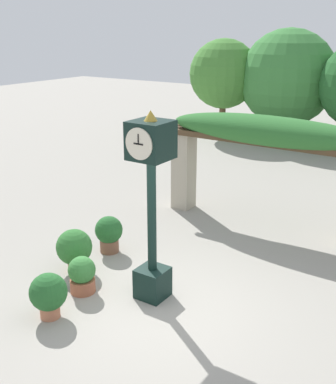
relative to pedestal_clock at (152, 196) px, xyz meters
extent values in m
plane|color=gray|center=(0.31, -0.26, -1.93)|extent=(60.00, 60.00, 0.00)
cube|color=black|center=(0.00, 0.00, -1.66)|extent=(0.52, 0.52, 0.56)
cylinder|color=black|center=(0.00, 0.00, -0.39)|extent=(0.16, 0.16, 1.98)
cylinder|color=gold|center=(0.00, 0.00, 0.62)|extent=(0.25, 0.25, 0.04)
cube|color=black|center=(0.00, 0.00, 0.96)|extent=(0.63, 0.63, 0.63)
cylinder|color=beige|center=(0.00, -0.33, 0.96)|extent=(0.52, 0.02, 0.52)
cylinder|color=beige|center=(0.00, 0.33, 0.96)|extent=(0.52, 0.02, 0.52)
cube|color=black|center=(0.00, -0.34, 0.96)|extent=(0.18, 0.01, 0.02)
cube|color=black|center=(0.00, -0.34, 1.04)|extent=(0.02, 0.01, 0.16)
cone|color=gold|center=(0.00, 0.00, 1.36)|extent=(0.22, 0.22, 0.17)
cube|color=#A89E89|center=(-1.96, 4.19, -0.91)|extent=(0.49, 0.49, 2.05)
cube|color=#4C3823|center=(0.31, 3.94, 0.18)|extent=(5.63, 0.15, 0.14)
cube|color=#4C3823|center=(0.31, 4.19, 0.18)|extent=(5.63, 0.15, 0.14)
cube|color=#4C3823|center=(0.31, 4.44, 0.18)|extent=(5.63, 0.15, 0.14)
ellipsoid|color=#2D6B2D|center=(0.31, 4.19, 0.42)|extent=(5.04, 1.09, 0.70)
cylinder|color=#9E563D|center=(-1.17, -0.58, -1.81)|extent=(0.46, 0.46, 0.26)
sphere|color=#387A38|center=(-1.17, -0.58, -1.49)|extent=(0.51, 0.51, 0.51)
cylinder|color=#B26B4C|center=(-1.83, -0.09, -1.80)|extent=(0.30, 0.30, 0.27)
sphere|color=#2D6B2D|center=(-1.83, -0.09, -1.40)|extent=(0.71, 0.71, 0.71)
cylinder|color=brown|center=(-1.85, 0.98, -1.79)|extent=(0.41, 0.41, 0.29)
sphere|color=#235B28|center=(-1.85, 0.98, -1.42)|extent=(0.60, 0.60, 0.60)
cylinder|color=#B26B4C|center=(-1.05, -1.50, -1.82)|extent=(0.33, 0.33, 0.24)
sphere|color=#235B28|center=(-1.05, -1.50, -1.46)|extent=(0.64, 0.64, 0.64)
cylinder|color=brown|center=(-5.34, 12.82, -1.10)|extent=(0.28, 0.28, 1.67)
sphere|color=#427F33|center=(-5.34, 12.82, 0.78)|extent=(2.97, 2.97, 2.97)
cylinder|color=brown|center=(-2.77, 13.65, -1.33)|extent=(0.28, 0.28, 1.21)
sphere|color=#387A38|center=(-2.77, 13.65, 0.68)|extent=(4.02, 4.02, 4.02)
camera|label=1|loc=(4.48, -6.20, 2.70)|focal=45.00mm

